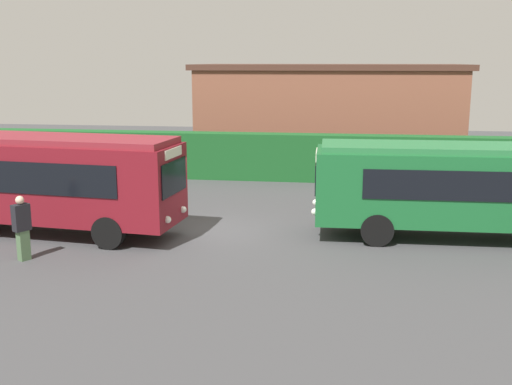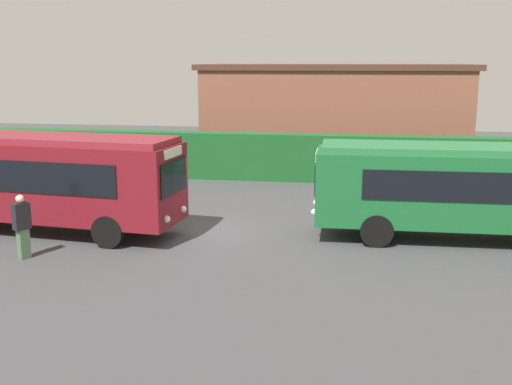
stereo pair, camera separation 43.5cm
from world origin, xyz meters
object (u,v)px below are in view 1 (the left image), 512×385
at_px(person_center, 137,191).
at_px(traffic_cone, 13,179).
at_px(bus_green, 476,185).
at_px(person_left, 22,226).
at_px(bus_maroon, 43,178).

xyz_separation_m(person_center, traffic_cone, (-7.28, 4.31, -0.56)).
distance_m(bus_green, person_left, 13.57).
distance_m(bus_maroon, person_center, 3.69).
distance_m(person_left, traffic_cone, 11.52).
height_order(person_left, person_center, person_left).
distance_m(bus_maroon, traffic_cone, 9.01).
bearing_deg(bus_green, bus_maroon, 3.85).
height_order(bus_green, person_left, bus_green).
bearing_deg(person_center, bus_maroon, 125.97).
height_order(person_center, traffic_cone, person_center).
relative_size(bus_maroon, person_center, 5.60).
distance_m(bus_maroon, person_left, 2.91).
bearing_deg(bus_maroon, person_left, -70.33).
height_order(bus_maroon, traffic_cone, bus_maroon).
bearing_deg(bus_maroon, traffic_cone, 131.81).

